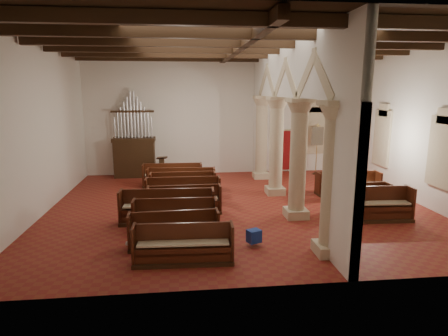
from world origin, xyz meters
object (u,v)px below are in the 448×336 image
(pipe_organ, at_px, (134,150))
(aisle_pew_0, at_px, (383,209))
(processional_banner, at_px, (316,158))
(nave_pew_0, at_px, (184,250))
(lectern, at_px, (162,170))

(pipe_organ, bearing_deg, aisle_pew_0, -39.71)
(processional_banner, relative_size, aisle_pew_0, 1.39)
(nave_pew_0, bearing_deg, aisle_pew_0, 22.46)
(processional_banner, bearing_deg, nave_pew_0, -122.07)
(lectern, xyz_separation_m, processional_banner, (7.97, 0.35, 0.34))
(processional_banner, xyz_separation_m, aisle_pew_0, (-0.23, -7.15, -0.45))
(aisle_pew_0, bearing_deg, processional_banner, 90.81)
(nave_pew_0, xyz_separation_m, aisle_pew_0, (6.71, 2.51, 0.06))
(processional_banner, bearing_deg, lectern, -173.84)
(nave_pew_0, bearing_deg, processional_banner, 56.27)
(pipe_organ, relative_size, lectern, 3.70)
(lectern, relative_size, processional_banner, 0.44)
(aisle_pew_0, bearing_deg, nave_pew_0, -156.86)
(nave_pew_0, relative_size, aisle_pew_0, 1.33)
(pipe_organ, xyz_separation_m, lectern, (1.39, -0.79, -0.88))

